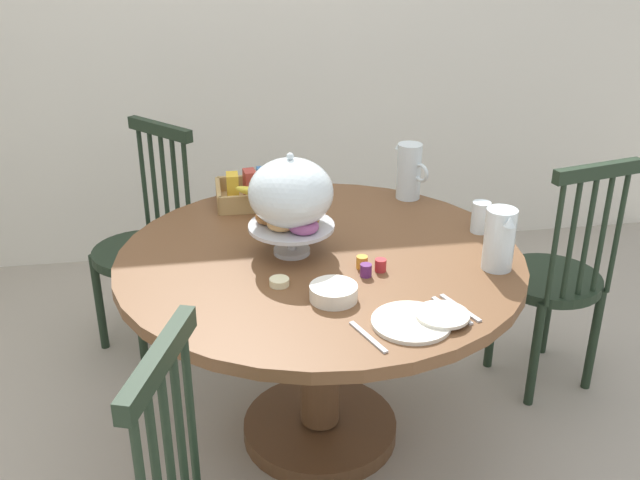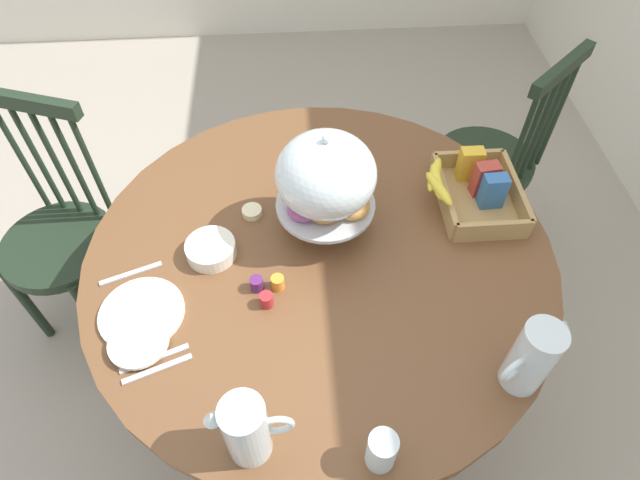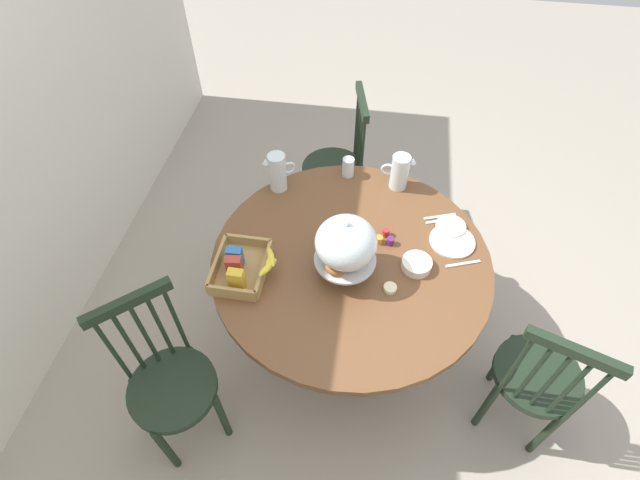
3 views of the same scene
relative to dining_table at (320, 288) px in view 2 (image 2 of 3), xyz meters
name	(u,v)px [view 2 (image 2 of 3)]	position (x,y,z in m)	size (l,w,h in m)	color
ground_plane	(274,346)	(-0.11, -0.18, -0.55)	(10.00, 10.00, 0.00)	#A89E8E
dining_table	(320,288)	(0.00, 0.00, 0.00)	(1.33, 1.33, 0.74)	brown
windsor_chair_near_window	(489,164)	(-0.63, 0.74, -0.10)	(0.47, 0.47, 0.97)	#1E2D1E
windsor_chair_by_cabinet	(62,240)	(-0.34, -0.90, -0.10)	(0.43, 0.43, 0.97)	#1E2D1E
pastry_stand_with_dome	(326,179)	(-0.09, 0.02, 0.38)	(0.28, 0.28, 0.34)	silver
orange_juice_pitcher	(247,431)	(0.53, -0.19, 0.28)	(0.10, 0.18, 0.20)	silver
milk_pitcher	(530,360)	(0.42, 0.44, 0.29)	(0.11, 0.17, 0.22)	silver
cereal_basket	(475,189)	(-0.17, 0.48, 0.23)	(0.32, 0.30, 0.12)	tan
china_plate_large	(142,313)	(0.17, -0.47, 0.19)	(0.22, 0.22, 0.01)	white
china_plate_small	(139,342)	(0.26, -0.47, 0.20)	(0.15, 0.15, 0.01)	white
cereal_bowl	(211,249)	(-0.01, -0.31, 0.21)	(0.14, 0.14, 0.04)	white
drinking_glass	(382,451)	(0.58, 0.09, 0.24)	(0.06, 0.06, 0.11)	silver
butter_dish	(252,212)	(-0.16, -0.19, 0.20)	(0.06, 0.06, 0.02)	beige
jam_jar_strawberry	(267,300)	(0.17, -0.15, 0.21)	(0.04, 0.04, 0.04)	#B7282D
jam_jar_apricot	(278,283)	(0.11, -0.12, 0.21)	(0.04, 0.04, 0.04)	orange
jam_jar_grape	(255,284)	(0.11, -0.18, 0.21)	(0.04, 0.04, 0.04)	#5B2366
table_knife	(155,359)	(0.31, -0.43, 0.19)	(0.17, 0.01, 0.01)	silver
dinner_fork	(157,369)	(0.33, -0.42, 0.19)	(0.17, 0.01, 0.01)	silver
soup_spoon	(131,273)	(0.04, -0.52, 0.19)	(0.17, 0.01, 0.01)	silver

